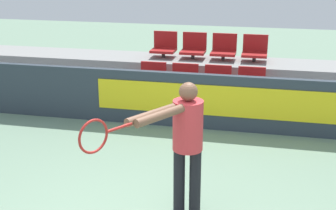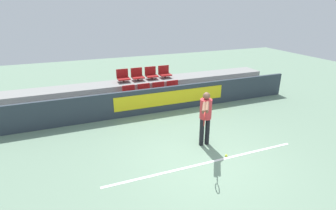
% 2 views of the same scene
% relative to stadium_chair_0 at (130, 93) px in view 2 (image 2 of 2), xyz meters
% --- Properties ---
extents(ground_plane, '(30.00, 30.00, 0.00)m').
position_rel_stadium_chair_0_xyz_m(ground_plane, '(0.92, -4.28, -0.62)').
color(ground_plane, gray).
extents(court_baseline, '(5.40, 0.08, 0.01)m').
position_rel_stadium_chair_0_xyz_m(court_baseline, '(0.92, -4.42, -0.62)').
color(court_baseline, white).
rests_on(court_baseline, ground).
extents(barrier_wall, '(11.54, 0.14, 0.95)m').
position_rel_stadium_chair_0_xyz_m(barrier_wall, '(0.93, -0.72, -0.14)').
color(barrier_wall, '#2D3842').
rests_on(barrier_wall, ground).
extents(bleacher_tier_front, '(11.14, 1.03, 0.41)m').
position_rel_stadium_chair_0_xyz_m(bleacher_tier_front, '(0.92, -0.13, -0.42)').
color(bleacher_tier_front, gray).
rests_on(bleacher_tier_front, ground).
extents(bleacher_tier_middle, '(11.14, 1.03, 0.83)m').
position_rel_stadium_chair_0_xyz_m(bleacher_tier_middle, '(0.92, 0.90, -0.21)').
color(bleacher_tier_middle, gray).
rests_on(bleacher_tier_middle, ground).
extents(stadium_chair_0, '(0.49, 0.44, 0.50)m').
position_rel_stadium_chair_0_xyz_m(stadium_chair_0, '(0.00, 0.00, 0.00)').
color(stadium_chair_0, '#333333').
rests_on(stadium_chair_0, bleacher_tier_front).
extents(stadium_chair_1, '(0.49, 0.44, 0.50)m').
position_rel_stadium_chair_0_xyz_m(stadium_chair_1, '(0.61, 0.00, 0.00)').
color(stadium_chair_1, '#333333').
rests_on(stadium_chair_1, bleacher_tier_front).
extents(stadium_chair_2, '(0.49, 0.44, 0.50)m').
position_rel_stadium_chair_0_xyz_m(stadium_chair_2, '(1.22, 0.00, 0.00)').
color(stadium_chair_2, '#333333').
rests_on(stadium_chair_2, bleacher_tier_front).
extents(stadium_chair_3, '(0.49, 0.44, 0.50)m').
position_rel_stadium_chair_0_xyz_m(stadium_chair_3, '(1.83, 0.00, 0.00)').
color(stadium_chair_3, '#333333').
rests_on(stadium_chair_3, bleacher_tier_front).
extents(stadium_chair_4, '(0.49, 0.44, 0.50)m').
position_rel_stadium_chair_0_xyz_m(stadium_chair_4, '(0.00, 1.03, 0.41)').
color(stadium_chair_4, '#333333').
rests_on(stadium_chair_4, bleacher_tier_middle).
extents(stadium_chair_5, '(0.49, 0.44, 0.50)m').
position_rel_stadium_chair_0_xyz_m(stadium_chair_5, '(0.61, 1.03, 0.41)').
color(stadium_chair_5, '#333333').
rests_on(stadium_chair_5, bleacher_tier_middle).
extents(stadium_chair_6, '(0.49, 0.44, 0.50)m').
position_rel_stadium_chair_0_xyz_m(stadium_chair_6, '(1.22, 1.03, 0.41)').
color(stadium_chair_6, '#333333').
rests_on(stadium_chair_6, bleacher_tier_middle).
extents(stadium_chair_7, '(0.49, 0.44, 0.50)m').
position_rel_stadium_chair_0_xyz_m(stadium_chair_7, '(1.83, 1.03, 0.41)').
color(stadium_chair_7, '#333333').
rests_on(stadium_chair_7, bleacher_tier_middle).
extents(tennis_player, '(0.92, 1.38, 1.59)m').
position_rel_stadium_chair_0_xyz_m(tennis_player, '(1.27, -3.61, 0.37)').
color(tennis_player, black).
rests_on(tennis_player, ground).
extents(tennis_ball, '(0.07, 0.07, 0.07)m').
position_rel_stadium_chair_0_xyz_m(tennis_ball, '(1.54, -4.35, -0.59)').
color(tennis_ball, '#CCDB33').
rests_on(tennis_ball, ground).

